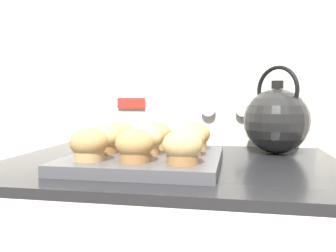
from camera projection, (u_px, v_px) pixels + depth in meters
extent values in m
cube|color=silver|center=(189.00, 55.00, 1.11)|extent=(8.00, 0.05, 2.40)
cube|color=black|center=(171.00, 163.00, 0.82)|extent=(0.75, 0.60, 0.02)
cube|color=silver|center=(187.00, 109.00, 1.07)|extent=(0.74, 0.05, 0.21)
cube|color=#B72D23|center=(131.00, 103.00, 1.07)|extent=(0.09, 0.01, 0.03)
cylinder|color=silver|center=(208.00, 109.00, 1.03)|extent=(0.04, 0.02, 0.04)
cylinder|color=silver|center=(243.00, 110.00, 1.01)|extent=(0.04, 0.02, 0.04)
cylinder|color=silver|center=(279.00, 110.00, 0.99)|extent=(0.04, 0.02, 0.04)
cube|color=#4C4C51|center=(146.00, 160.00, 0.74)|extent=(0.31, 0.31, 0.02)
cylinder|color=tan|center=(89.00, 154.00, 0.67)|extent=(0.06, 0.06, 0.03)
ellipsoid|color=#B2844C|center=(89.00, 142.00, 0.67)|extent=(0.07, 0.07, 0.05)
cylinder|color=olive|center=(135.00, 155.00, 0.66)|extent=(0.06, 0.06, 0.03)
ellipsoid|color=#B2844C|center=(135.00, 143.00, 0.65)|extent=(0.07, 0.07, 0.05)
cylinder|color=olive|center=(182.00, 157.00, 0.64)|extent=(0.06, 0.06, 0.03)
ellipsoid|color=tan|center=(182.00, 145.00, 0.63)|extent=(0.07, 0.07, 0.05)
cylinder|color=olive|center=(104.00, 147.00, 0.76)|extent=(0.06, 0.06, 0.03)
ellipsoid|color=tan|center=(104.00, 137.00, 0.76)|extent=(0.07, 0.07, 0.05)
cylinder|color=tan|center=(145.00, 149.00, 0.74)|extent=(0.06, 0.06, 0.03)
ellipsoid|color=tan|center=(145.00, 138.00, 0.74)|extent=(0.07, 0.07, 0.05)
cylinder|color=olive|center=(187.00, 149.00, 0.73)|extent=(0.06, 0.06, 0.03)
ellipsoid|color=tan|center=(187.00, 139.00, 0.73)|extent=(0.07, 0.07, 0.05)
cylinder|color=#A37A4C|center=(118.00, 142.00, 0.85)|extent=(0.06, 0.06, 0.03)
ellipsoid|color=tan|center=(118.00, 133.00, 0.84)|extent=(0.07, 0.07, 0.05)
cylinder|color=tan|center=(156.00, 143.00, 0.83)|extent=(0.06, 0.06, 0.03)
ellipsoid|color=tan|center=(156.00, 134.00, 0.83)|extent=(0.07, 0.07, 0.05)
cylinder|color=tan|center=(194.00, 144.00, 0.82)|extent=(0.06, 0.06, 0.03)
ellipsoid|color=tan|center=(194.00, 134.00, 0.81)|extent=(0.07, 0.07, 0.05)
sphere|color=black|center=(277.00, 121.00, 0.89)|extent=(0.16, 0.16, 0.16)
cylinder|color=black|center=(277.00, 85.00, 0.89)|extent=(0.03, 0.03, 0.02)
cone|color=black|center=(253.00, 112.00, 0.95)|extent=(0.08, 0.08, 0.06)
torus|color=black|center=(277.00, 90.00, 0.89)|extent=(0.10, 0.09, 0.12)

